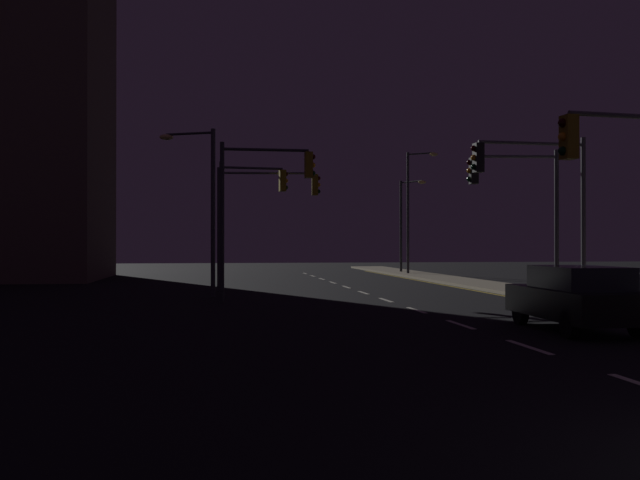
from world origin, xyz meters
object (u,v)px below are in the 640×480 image
object	(u,v)px
traffic_light_near_left	(536,185)
traffic_light_far_right	(249,202)
traffic_light_near_right	(263,203)
street_lamp_far_end	(203,194)
traffic_light_overhead_east	(261,191)
street_lamp_corner	(405,215)
street_lamp_mid_block	(412,201)
car	(576,297)
traffic_light_mid_right	(518,194)

from	to	relation	value
traffic_light_near_left	traffic_light_far_right	bearing A→B (deg)	135.08
traffic_light_near_right	street_lamp_far_end	xyz separation A→B (m)	(-2.60, -3.50, 0.13)
traffic_light_overhead_east	street_lamp_corner	size ratio (longest dim) A/B	0.89
traffic_light_overhead_east	street_lamp_mid_block	size ratio (longest dim) A/B	0.70
street_lamp_mid_block	street_lamp_corner	bearing A→B (deg)	85.10
car	traffic_light_near_left	bearing A→B (deg)	72.73
traffic_light_mid_right	street_lamp_corner	bearing A→B (deg)	84.07
street_lamp_corner	street_lamp_mid_block	xyz separation A→B (m)	(-0.22, -2.56, 0.86)
car	traffic_light_overhead_east	world-z (taller)	traffic_light_overhead_east
traffic_light_near_left	street_lamp_corner	xyz separation A→B (m)	(2.85, 26.39, 0.10)
traffic_light_far_right	street_lamp_mid_block	bearing A→B (deg)	51.79
traffic_light_far_right	traffic_light_near_left	xyz separation A→B (m)	(9.04, -9.01, 0.10)
traffic_light_near_left	traffic_light_overhead_east	world-z (taller)	traffic_light_overhead_east
traffic_light_near_left	traffic_light_near_right	bearing A→B (deg)	130.36
car	traffic_light_far_right	world-z (taller)	traffic_light_far_right
traffic_light_far_right	traffic_light_near_right	bearing A→B (deg)	51.79
traffic_light_far_right	traffic_light_overhead_east	distance (m)	5.50
car	street_lamp_mid_block	xyz separation A→B (m)	(4.47, 29.77, 4.19)
traffic_light_far_right	street_lamp_corner	xyz separation A→B (m)	(11.88, 17.38, 0.20)
traffic_light_mid_right	street_lamp_far_end	bearing A→B (deg)	159.33
traffic_light_near_left	street_lamp_far_end	distance (m)	12.68
car	traffic_light_overhead_east	distance (m)	12.20
street_lamp_corner	traffic_light_mid_right	bearing A→B (deg)	-95.93
traffic_light_far_right	street_lamp_mid_block	distance (m)	18.89
traffic_light_far_right	traffic_light_near_right	world-z (taller)	traffic_light_far_right
traffic_light_far_right	street_lamp_mid_block	world-z (taller)	street_lamp_mid_block
street_lamp_far_end	street_lamp_mid_block	distance (m)	22.17
traffic_light_overhead_east	street_lamp_mid_block	xyz separation A→B (m)	(11.48, 20.32, 0.99)
traffic_light_far_right	traffic_light_overhead_east	size ratio (longest dim) A/B	0.99
traffic_light_mid_right	street_lamp_mid_block	distance (m)	21.89
street_lamp_corner	street_lamp_far_end	world-z (taller)	street_lamp_far_end
traffic_light_far_right	street_lamp_mid_block	size ratio (longest dim) A/B	0.70
traffic_light_near_right	street_lamp_mid_block	bearing A→B (deg)	51.79
street_lamp_far_end	traffic_light_overhead_east	bearing A→B (deg)	-53.23
car	traffic_light_mid_right	bearing A→B (deg)	74.88
traffic_light_near_left	traffic_light_near_right	size ratio (longest dim) A/B	0.99
traffic_light_overhead_east	street_lamp_far_end	distance (m)	3.55
traffic_light_near_right	traffic_light_overhead_east	world-z (taller)	traffic_light_overhead_east
traffic_light_near_right	street_lamp_corner	bearing A→B (deg)	55.85
car	street_lamp_corner	xyz separation A→B (m)	(4.69, 32.34, 3.33)
street_lamp_far_end	traffic_light_mid_right	bearing A→B (deg)	-20.67
traffic_light_near_left	traffic_light_overhead_east	distance (m)	9.53
traffic_light_near_right	traffic_light_far_right	bearing A→B (deg)	-128.21
car	traffic_light_near_right	world-z (taller)	traffic_light_near_right
street_lamp_mid_block	traffic_light_near_left	bearing A→B (deg)	-96.29
street_lamp_mid_block	traffic_light_near_right	bearing A→B (deg)	-128.21
traffic_light_overhead_east	street_lamp_far_end	world-z (taller)	street_lamp_far_end
car	traffic_light_overhead_east	bearing A→B (deg)	126.55
traffic_light_mid_right	street_lamp_mid_block	xyz separation A→B (m)	(2.30, 21.74, 1.12)
car	street_lamp_far_end	world-z (taller)	street_lamp_far_end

